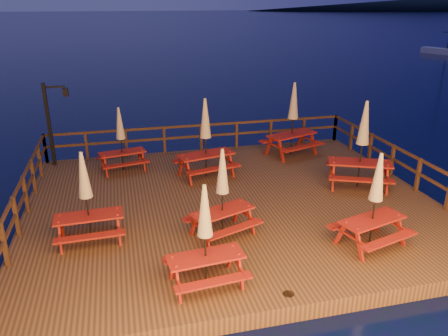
# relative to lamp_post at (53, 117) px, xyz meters

# --- Properties ---
(ground) EXTENTS (500.00, 500.00, 0.00)m
(ground) POSITION_rel_lamp_post_xyz_m (5.39, -4.55, -2.20)
(ground) COLOR black
(ground) RESTS_ON ground
(deck) EXTENTS (12.00, 10.00, 0.40)m
(deck) POSITION_rel_lamp_post_xyz_m (5.39, -4.55, -2.00)
(deck) COLOR #402C14
(deck) RESTS_ON ground
(deck_piles) EXTENTS (11.44, 9.44, 1.40)m
(deck_piles) POSITION_rel_lamp_post_xyz_m (5.39, -4.55, -2.50)
(deck_piles) COLOR #3A1C12
(deck_piles) RESTS_ON ground
(railing) EXTENTS (11.80, 9.75, 1.10)m
(railing) POSITION_rel_lamp_post_xyz_m (5.39, -2.77, -1.03)
(railing) COLOR #3A1C12
(railing) RESTS_ON deck
(lamp_post) EXTENTS (0.85, 0.18, 3.00)m
(lamp_post) POSITION_rel_lamp_post_xyz_m (0.00, 0.00, 0.00)
(lamp_post) COLOR black
(lamp_post) RESTS_ON deck
(headland_right) EXTENTS (230.40, 86.40, 7.00)m
(headland_right) POSITION_rel_lamp_post_xyz_m (190.39, 225.45, 1.30)
(headland_right) COLOR black
(headland_right) RESTS_ON ground
(picnic_table_0) EXTENTS (1.74, 1.48, 2.31)m
(picnic_table_0) POSITION_rel_lamp_post_xyz_m (3.80, -8.40, -0.60)
(picnic_table_0) COLOR maroon
(picnic_table_0) RESTS_ON deck
(picnic_table_1) EXTENTS (2.00, 1.83, 2.34)m
(picnic_table_1) POSITION_rel_lamp_post_xyz_m (4.64, -6.45, -0.58)
(picnic_table_1) COLOR maroon
(picnic_table_1) RESTS_ON deck
(picnic_table_2) EXTENTS (2.39, 2.18, 2.82)m
(picnic_table_2) POSITION_rel_lamp_post_xyz_m (8.72, -1.00, -0.33)
(picnic_table_2) COLOR maroon
(picnic_table_2) RESTS_ON deck
(picnic_table_3) EXTENTS (1.71, 1.43, 2.37)m
(picnic_table_3) POSITION_rel_lamp_post_xyz_m (1.35, -5.95, -0.57)
(picnic_table_3) COLOR maroon
(picnic_table_3) RESTS_ON deck
(picnic_table_4) EXTENTS (1.99, 1.79, 2.40)m
(picnic_table_4) POSITION_rel_lamp_post_xyz_m (8.06, -7.80, -0.55)
(picnic_table_4) COLOR maroon
(picnic_table_4) RESTS_ON deck
(picnic_table_5) EXTENTS (2.20, 1.95, 2.71)m
(picnic_table_5) POSITION_rel_lamp_post_xyz_m (5.03, -2.42, -0.39)
(picnic_table_5) COLOR maroon
(picnic_table_5) RESTS_ON deck
(picnic_table_6) EXTENTS (2.45, 2.26, 2.82)m
(picnic_table_6) POSITION_rel_lamp_post_xyz_m (9.64, -4.45, -0.33)
(picnic_table_6) COLOR maroon
(picnic_table_6) RESTS_ON deck
(picnic_table_7) EXTENTS (1.82, 1.60, 2.27)m
(picnic_table_7) POSITION_rel_lamp_post_xyz_m (2.29, -1.16, -0.61)
(picnic_table_7) COLOR maroon
(picnic_table_7) RESTS_ON deck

